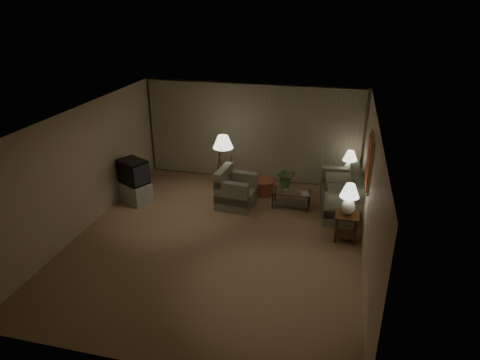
# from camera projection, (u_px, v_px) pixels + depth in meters

# --- Properties ---
(ground) EXTENTS (7.00, 7.00, 0.00)m
(ground) POSITION_uv_depth(u_px,v_px,m) (218.00, 239.00, 9.18)
(ground) COLOR #9D8056
(ground) RESTS_ON ground
(room_shell) EXTENTS (6.04, 7.02, 2.72)m
(room_shell) POSITION_uv_depth(u_px,v_px,m) (236.00, 140.00, 9.82)
(room_shell) COLOR #C5B997
(room_shell) RESTS_ON ground
(sofa) EXTENTS (1.95, 1.25, 0.78)m
(sofa) POSITION_uv_depth(u_px,v_px,m) (341.00, 195.00, 10.27)
(sofa) COLOR gray
(sofa) RESTS_ON ground
(armchair) EXTENTS (1.04, 1.00, 0.75)m
(armchair) POSITION_uv_depth(u_px,v_px,m) (236.00, 192.00, 10.50)
(armchair) COLOR gray
(armchair) RESTS_ON ground
(side_table_near) EXTENTS (0.49, 0.49, 0.60)m
(side_table_near) POSITION_uv_depth(u_px,v_px,m) (346.00, 222.00, 9.03)
(side_table_near) COLOR #3C2410
(side_table_near) RESTS_ON ground
(side_table_far) EXTENTS (0.49, 0.41, 0.60)m
(side_table_far) POSITION_uv_depth(u_px,v_px,m) (348.00, 181.00, 11.03)
(side_table_far) COLOR #3C2410
(side_table_far) RESTS_ON ground
(table_lamp_near) EXTENTS (0.40, 0.40, 0.69)m
(table_lamp_near) POSITION_uv_depth(u_px,v_px,m) (349.00, 197.00, 8.79)
(table_lamp_near) COLOR white
(table_lamp_near) RESTS_ON side_table_near
(table_lamp_far) EXTENTS (0.37, 0.37, 0.63)m
(table_lamp_far) POSITION_uv_depth(u_px,v_px,m) (350.00, 160.00, 10.80)
(table_lamp_far) COLOR white
(table_lamp_far) RESTS_ON side_table_far
(coffee_table) EXTENTS (1.00, 0.55, 0.41)m
(coffee_table) POSITION_uv_depth(u_px,v_px,m) (291.00, 196.00, 10.48)
(coffee_table) COLOR silver
(coffee_table) RESTS_ON ground
(tv_cabinet) EXTENTS (1.24, 1.19, 0.50)m
(tv_cabinet) POSITION_uv_depth(u_px,v_px,m) (135.00, 192.00, 10.79)
(tv_cabinet) COLOR #A9A9AB
(tv_cabinet) RESTS_ON ground
(crt_tv) EXTENTS (1.11, 1.07, 0.60)m
(crt_tv) POSITION_uv_depth(u_px,v_px,m) (133.00, 172.00, 10.57)
(crt_tv) COLOR black
(crt_tv) RESTS_ON tv_cabinet
(floor_lamp) EXTENTS (0.52, 0.52, 1.59)m
(floor_lamp) POSITION_uv_depth(u_px,v_px,m) (223.00, 164.00, 10.97)
(floor_lamp) COLOR #3C2410
(floor_lamp) RESTS_ON ground
(ottoman) EXTENTS (0.74, 0.74, 0.38)m
(ottoman) POSITION_uv_depth(u_px,v_px,m) (263.00, 187.00, 11.20)
(ottoman) COLOR #A25437
(ottoman) RESTS_ON ground
(vase) EXTENTS (0.18, 0.18, 0.14)m
(vase) POSITION_uv_depth(u_px,v_px,m) (286.00, 188.00, 10.43)
(vase) COLOR silver
(vase) RESTS_ON coffee_table
(flowers) EXTENTS (0.55, 0.51, 0.50)m
(flowers) POSITION_uv_depth(u_px,v_px,m) (286.00, 176.00, 10.30)
(flowers) COLOR #427634
(flowers) RESTS_ON vase
(book) EXTENTS (0.25, 0.29, 0.02)m
(book) POSITION_uv_depth(u_px,v_px,m) (302.00, 194.00, 10.28)
(book) COLOR olive
(book) RESTS_ON coffee_table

